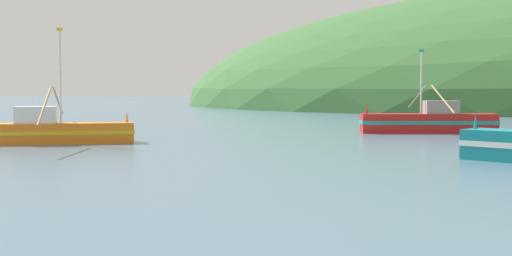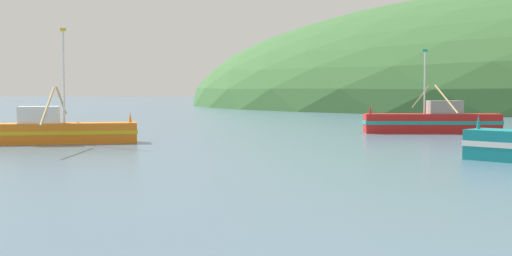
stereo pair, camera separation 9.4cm
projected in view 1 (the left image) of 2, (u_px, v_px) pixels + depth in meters
The scene contains 2 objects.
fishing_boat_orange at pixel (51, 131), 43.40m from camera, with size 10.19×17.72×7.19m.
fishing_boat_red at pixel (430, 121), 53.80m from camera, with size 10.47×14.83×6.44m.
Camera 1 is at (-1.35, -7.48, 3.43)m, focal length 48.94 mm.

